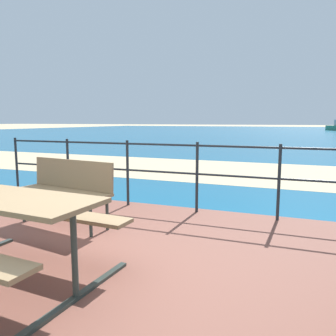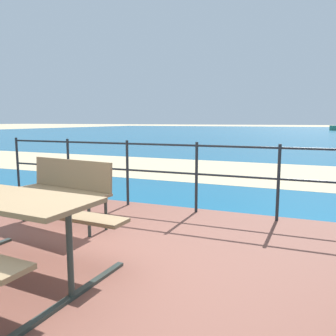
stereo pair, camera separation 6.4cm
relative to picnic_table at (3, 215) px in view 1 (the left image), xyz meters
name	(u,v)px [view 1 (the left image)]	position (x,y,z in m)	size (l,w,h in m)	color
ground_plane	(64,276)	(0.34, 0.34, -0.64)	(240.00, 240.00, 0.00)	tan
patio_paving	(64,273)	(0.34, 0.34, -0.61)	(6.40, 5.20, 0.06)	brown
sea_water	(281,133)	(0.34, 40.34, -0.64)	(90.00, 90.00, 0.01)	#145B84
beach_strip	(223,171)	(0.34, 7.50, -0.64)	(54.00, 4.41, 0.01)	tan
picnic_table	(3,215)	(0.00, 0.00, 0.00)	(1.87, 1.49, 0.76)	#8C704C
park_bench	(67,185)	(-0.52, 1.52, -0.05)	(1.45, 0.62, 0.87)	#8C704C
railing_fence	(161,167)	(0.34, 2.73, 0.08)	(5.94, 0.04, 1.07)	#1E2328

